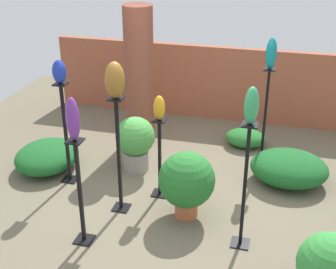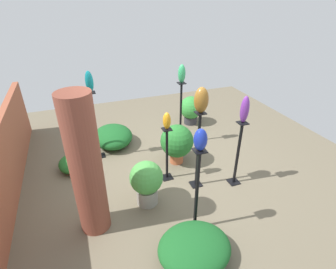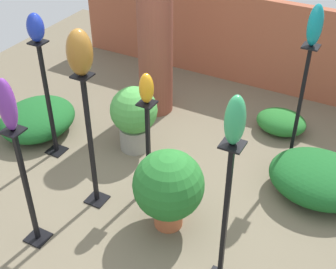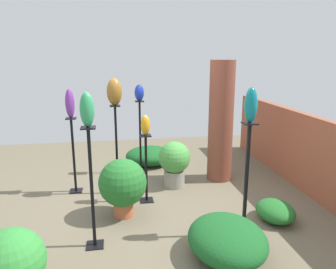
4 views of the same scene
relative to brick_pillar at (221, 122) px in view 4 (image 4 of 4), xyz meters
name	(u,v)px [view 4 (image 4 of 4)]	position (x,y,z in m)	size (l,w,h in m)	color
ground_plane	(141,207)	(0.92, -1.50, -1.06)	(8.00, 8.00, 0.00)	#6B604C
brick_wall_back	(314,157)	(0.92, 1.23, -0.43)	(5.60, 0.12, 1.27)	#9E5138
brick_pillar	(221,122)	(0.00, 0.00, 0.00)	(0.43, 0.43, 2.12)	brown
pedestal_bronze	(117,154)	(0.33, -1.82, -0.39)	(0.20, 0.20, 1.44)	black
pedestal_cobalt	(140,140)	(-0.57, -1.37, -0.42)	(0.20, 0.20, 1.38)	black
pedestal_teal	(246,185)	(1.89, -0.31, -0.39)	(0.20, 0.20, 1.44)	black
pedestal_jade	(92,193)	(1.82, -2.13, -0.39)	(0.20, 0.20, 1.44)	black
pedestal_amber	(146,172)	(0.70, -1.40, -0.58)	(0.20, 0.20, 1.05)	black
pedestal_violet	(74,159)	(0.14, -2.51, -0.49)	(0.20, 0.20, 1.24)	black
art_vase_bronze	(114,92)	(0.33, -1.82, 0.59)	(0.22, 0.23, 0.41)	brown
art_vase_cobalt	(139,93)	(-0.57, -1.37, 0.47)	(0.17, 0.17, 0.30)	#192D9E
art_vase_teal	(251,105)	(1.89, -0.31, 0.58)	(0.14, 0.15, 0.41)	#0F727A
art_vase_jade	(87,110)	(1.82, -2.13, 0.57)	(0.14, 0.16, 0.38)	#2D9356
art_vase_amber	(145,125)	(0.70, -1.40, 0.14)	(0.14, 0.13, 0.30)	orange
art_vase_violet	(70,103)	(0.14, -2.51, 0.41)	(0.14, 0.14, 0.46)	#6B2D8C
potted_plant_front_right	(12,265)	(2.67, -2.78, -0.65)	(0.59, 0.59, 0.74)	#2D2D33
potted_plant_walkway_edge	(174,161)	(0.20, -0.86, -0.61)	(0.54, 0.54, 0.79)	gray
potted_plant_back_center	(123,184)	(1.13, -1.76, -0.58)	(0.66, 0.66, 0.83)	#B25B38
foliage_bed_east	(227,239)	(2.28, -0.66, -0.85)	(1.02, 0.87, 0.42)	#195923
foliage_bed_west	(275,211)	(1.61, 0.27, -0.93)	(0.61, 0.50, 0.27)	#236B28
foliage_bed_center	(150,156)	(-1.01, -1.15, -0.87)	(0.86, 0.98, 0.37)	#195923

